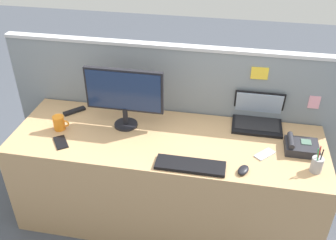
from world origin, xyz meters
TOP-DOWN VIEW (x-y plane):
  - ground_plane at (0.00, 0.00)m, footprint 10.00×10.00m
  - desk at (0.00, 0.00)m, footprint 2.16×0.72m
  - cubicle_divider at (0.00, 0.40)m, footprint 2.63×0.08m
  - desktop_monitor at (-0.32, 0.11)m, footprint 0.55×0.17m
  - laptop at (0.61, 0.31)m, footprint 0.35×0.26m
  - desk_phone at (0.89, 0.03)m, footprint 0.21×0.17m
  - keyboard_main at (0.20, -0.27)m, footprint 0.44×0.14m
  - computer_mouse_right_hand at (0.53, -0.26)m, footprint 0.09×0.12m
  - pen_cup at (0.96, -0.17)m, footprint 0.07×0.07m
  - cell_phone_black_slab at (-0.70, -0.19)m, footprint 0.15×0.17m
  - cell_phone_silver_slab at (0.66, -0.06)m, footprint 0.14×0.15m
  - tv_remote at (-0.76, 0.21)m, footprint 0.15×0.15m
  - coffee_mug at (-0.77, -0.03)m, footprint 0.12×0.08m

SIDE VIEW (x-z plane):
  - ground_plane at x=0.00m, z-range 0.00..0.00m
  - desk at x=0.00m, z-range 0.00..0.74m
  - cubicle_divider at x=0.00m, z-range 0.00..1.27m
  - cell_phone_black_slab at x=-0.70m, z-range 0.74..0.75m
  - cell_phone_silver_slab at x=0.66m, z-range 0.74..0.75m
  - tv_remote at x=-0.76m, z-range 0.74..0.76m
  - keyboard_main at x=0.20m, z-range 0.74..0.76m
  - computer_mouse_right_hand at x=0.53m, z-range 0.74..0.77m
  - desk_phone at x=0.89m, z-range 0.73..0.82m
  - pen_cup at x=0.96m, z-range 0.70..0.89m
  - coffee_mug at x=-0.77m, z-range 0.74..0.85m
  - laptop at x=0.61m, z-range 0.68..0.92m
  - desktop_monitor at x=-0.32m, z-range 0.78..1.22m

